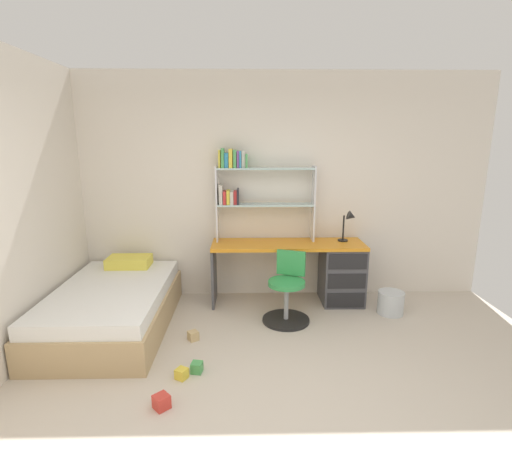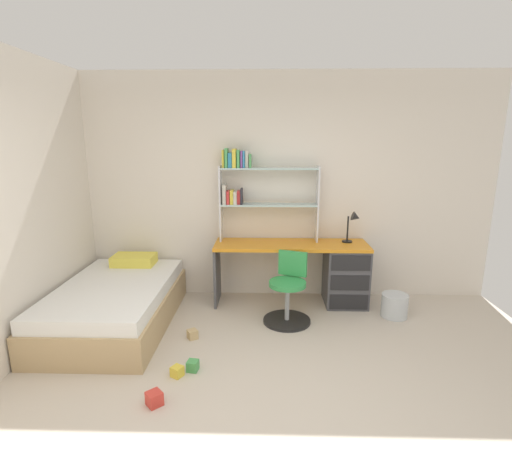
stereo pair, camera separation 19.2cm
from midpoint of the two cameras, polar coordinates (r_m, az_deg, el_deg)
The scene contains 12 objects.
ground_plane at distance 3.08m, azimuth 1.53°, elevation -26.21°, with size 5.48×5.96×0.02m, color beige.
room_shell at distance 3.76m, azimuth -17.59°, elevation 3.96°, with size 5.48×5.96×2.74m.
desk at distance 4.88m, azimuth 9.11°, elevation -4.97°, with size 1.82×0.53×0.75m.
bookshelf_hutch at distance 4.73m, azimuth -2.09°, elevation 7.09°, with size 1.18×0.22×1.11m.
desk_lamp at distance 4.83m, azimuth 12.25°, elevation 1.89°, with size 0.20×0.17×0.38m.
swivel_chair at distance 4.38m, azimuth 3.24°, elevation -8.74°, with size 0.52×0.52×0.76m.
bed_platform at distance 4.53m, azimuth -21.10°, elevation -9.73°, with size 1.14×1.86×0.58m.
waste_bin at distance 4.83m, azimuth 17.78°, elevation -9.35°, with size 0.29×0.29×0.26m, color silver.
toy_block_yellow_0 at distance 3.58m, azimuth -12.28°, elevation -19.04°, with size 0.09×0.09×0.09m, color gold.
toy_block_green_1 at distance 3.64m, azimuth -10.11°, elevation -18.37°, with size 0.09×0.09×0.09m, color #479E51.
toy_block_natural_2 at distance 4.14m, azimuth -10.41°, elevation -14.18°, with size 0.09×0.09×0.09m, color tan.
toy_block_red_3 at distance 3.30m, azimuth -15.24°, elevation -22.28°, with size 0.11×0.11×0.11m, color red.
Camera 1 is at (-0.22, -2.36, 1.96)m, focal length 27.72 mm.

